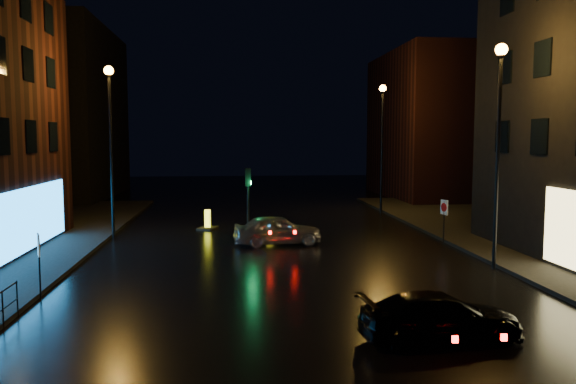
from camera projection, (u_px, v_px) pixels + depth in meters
name	position (u px, v px, depth m)	size (l,w,h in m)	color
ground	(313.00, 330.00, 14.45)	(120.00, 120.00, 0.00)	black
building_far_left	(62.00, 113.00, 46.79)	(8.00, 16.00, 14.00)	black
building_far_right	(434.00, 126.00, 47.10)	(8.00, 14.00, 12.00)	black
street_lamp_lfar	(110.00, 125.00, 26.98)	(0.44, 0.44, 8.37)	black
street_lamp_rnear	(499.00, 121.00, 20.66)	(0.44, 0.44, 8.37)	black
street_lamp_rfar	(382.00, 129.00, 36.50)	(0.44, 0.44, 8.37)	black
traffic_signal	(248.00, 227.00, 28.14)	(1.40, 2.40, 3.45)	black
silver_hatchback	(278.00, 230.00, 26.04)	(1.63, 4.06, 1.38)	#B8BBC1
dark_sedan	(441.00, 317.00, 13.68)	(1.63, 4.02, 1.17)	black
bollard_near	(270.00, 236.00, 27.23)	(1.14, 1.35, 1.00)	black
bollard_far	(208.00, 225.00, 30.55)	(1.20, 1.43, 1.06)	black
road_sign_left	(39.00, 251.00, 17.05)	(0.22, 0.47, 2.04)	black
road_sign_right	(444.00, 211.00, 25.92)	(0.18, 0.50, 2.10)	black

